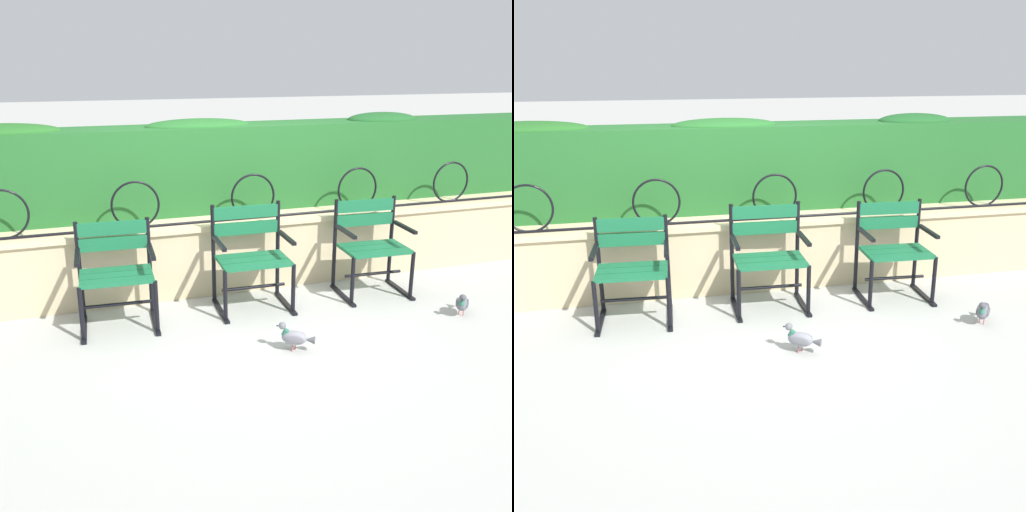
# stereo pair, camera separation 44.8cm
# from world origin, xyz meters

# --- Properties ---
(ground_plane) EXTENTS (60.00, 60.00, 0.00)m
(ground_plane) POSITION_xyz_m (0.00, 0.00, 0.00)
(ground_plane) COLOR #ADADA8
(stone_wall) EXTENTS (7.47, 0.41, 0.67)m
(stone_wall) POSITION_xyz_m (0.00, 0.88, 0.34)
(stone_wall) COLOR #C6B289
(stone_wall) RESTS_ON ground
(iron_arch_fence) EXTENTS (6.93, 0.02, 0.42)m
(iron_arch_fence) POSITION_xyz_m (-0.28, 0.81, 0.85)
(iron_arch_fence) COLOR black
(iron_arch_fence) RESTS_ON stone_wall
(hedge_row) EXTENTS (7.32, 0.54, 0.88)m
(hedge_row) POSITION_xyz_m (-0.02, 1.33, 1.10)
(hedge_row) COLOR #236028
(hedge_row) RESTS_ON stone_wall
(park_chair_left) EXTENTS (0.64, 0.55, 0.84)m
(park_chair_left) POSITION_xyz_m (-1.10, 0.38, 0.46)
(park_chair_left) COLOR #19663D
(park_chair_left) RESTS_ON ground
(park_chair_centre) EXTENTS (0.65, 0.54, 0.89)m
(park_chair_centre) POSITION_xyz_m (0.05, 0.40, 0.47)
(park_chair_centre) COLOR #19663D
(park_chair_centre) RESTS_ON ground
(park_chair_right) EXTENTS (0.65, 0.55, 0.86)m
(park_chair_right) POSITION_xyz_m (1.20, 0.37, 0.47)
(park_chair_right) COLOR #19663D
(park_chair_right) RESTS_ON ground
(pigeon_near_chairs) EXTENTS (0.22, 0.24, 0.22)m
(pigeon_near_chairs) POSITION_xyz_m (1.68, -0.37, 0.11)
(pigeon_near_chairs) COLOR #5B5B66
(pigeon_near_chairs) RESTS_ON ground
(pigeon_far_side) EXTENTS (0.27, 0.20, 0.22)m
(pigeon_far_side) POSITION_xyz_m (0.09, -0.53, 0.11)
(pigeon_far_side) COLOR gray
(pigeon_far_side) RESTS_ON ground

